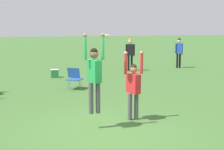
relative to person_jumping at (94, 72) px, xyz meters
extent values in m
plane|color=#3D662D|center=(0.27, -0.09, -1.49)|extent=(120.00, 120.00, 0.00)
cylinder|color=#4C4C51|center=(-0.09, 0.00, -0.68)|extent=(0.12, 0.12, 0.82)
cylinder|color=#4C4C51|center=(0.09, 0.00, -0.68)|extent=(0.12, 0.12, 0.82)
cube|color=green|center=(0.00, 0.00, 0.02)|extent=(0.33, 0.45, 0.58)
sphere|color=brown|center=(0.00, 0.00, 0.45)|extent=(0.22, 0.22, 0.22)
sphere|color=black|center=(0.00, 0.00, 0.51)|extent=(0.19, 0.19, 0.19)
cylinder|color=green|center=(-0.23, 0.00, 0.61)|extent=(0.08, 0.08, 0.61)
sphere|color=brown|center=(-0.23, 0.00, 0.92)|extent=(0.10, 0.10, 0.10)
cylinder|color=green|center=(0.23, 0.00, 0.61)|extent=(0.08, 0.08, 0.61)
sphere|color=brown|center=(0.23, 0.00, 0.92)|extent=(0.10, 0.10, 0.10)
cylinder|color=#4C4C51|center=(1.11, 0.46, -1.11)|extent=(0.12, 0.12, 0.77)
cylinder|color=#4C4C51|center=(1.29, 0.46, -1.11)|extent=(0.12, 0.12, 0.77)
cube|color=red|center=(1.20, 0.46, -0.45)|extent=(0.34, 0.46, 0.55)
sphere|color=#9E704C|center=(1.20, 0.46, -0.04)|extent=(0.21, 0.21, 0.21)
sphere|color=black|center=(1.20, 0.46, 0.02)|extent=(0.18, 0.18, 0.18)
cylinder|color=red|center=(0.97, 0.46, 0.12)|extent=(0.08, 0.08, 0.58)
sphere|color=#9E704C|center=(0.97, 0.46, 0.41)|extent=(0.10, 0.10, 0.10)
cylinder|color=red|center=(1.43, 0.46, 0.12)|extent=(0.08, 0.08, 0.58)
sphere|color=#9E704C|center=(1.43, 0.46, 0.41)|extent=(0.10, 0.10, 0.10)
cylinder|color=white|center=(0.40, 0.41, 0.87)|extent=(0.24, 0.22, 0.11)
cylinder|color=gray|center=(-0.09, 4.82, -1.28)|extent=(0.02, 0.02, 0.43)
cylinder|color=gray|center=(0.38, 4.82, -1.28)|extent=(0.02, 0.02, 0.43)
cylinder|color=gray|center=(-0.09, 5.30, -1.28)|extent=(0.02, 0.02, 0.43)
cylinder|color=gray|center=(0.38, 5.30, -1.28)|extent=(0.02, 0.02, 0.43)
cube|color=#235193|center=(0.15, 5.06, -1.08)|extent=(0.78, 0.78, 0.04)
cube|color=#235193|center=(0.15, 5.32, -0.85)|extent=(0.51, 0.42, 0.44)
cylinder|color=black|center=(3.84, 9.39, -1.04)|extent=(0.12, 0.12, 0.90)
cylinder|color=black|center=(4.04, 9.39, -1.04)|extent=(0.12, 0.12, 0.90)
cube|color=black|center=(3.94, 9.39, -0.27)|extent=(0.47, 0.33, 0.64)
sphere|color=beige|center=(3.94, 9.39, 0.20)|extent=(0.24, 0.24, 0.24)
sphere|color=orange|center=(3.94, 9.39, 0.27)|extent=(0.21, 0.21, 0.21)
cylinder|color=black|center=(3.70, 9.39, -0.29)|extent=(0.08, 0.08, 0.68)
sphere|color=beige|center=(3.70, 9.39, -0.63)|extent=(0.10, 0.10, 0.10)
cylinder|color=black|center=(4.18, 9.39, -0.29)|extent=(0.08, 0.08, 0.68)
sphere|color=beige|center=(4.18, 9.39, -0.63)|extent=(0.10, 0.10, 0.10)
cylinder|color=black|center=(7.11, 9.80, -1.05)|extent=(0.12, 0.12, 0.88)
cylinder|color=black|center=(7.29, 9.80, -1.05)|extent=(0.12, 0.12, 0.88)
cube|color=blue|center=(7.20, 9.80, -0.30)|extent=(0.44, 0.39, 0.63)
sphere|color=beige|center=(7.20, 9.80, 0.17)|extent=(0.24, 0.24, 0.24)
sphere|color=black|center=(7.20, 9.80, 0.23)|extent=(0.20, 0.20, 0.20)
cylinder|color=blue|center=(6.98, 9.80, -0.31)|extent=(0.08, 0.08, 0.66)
sphere|color=beige|center=(6.98, 9.80, -0.65)|extent=(0.10, 0.10, 0.10)
cylinder|color=blue|center=(7.42, 9.80, -0.31)|extent=(0.08, 0.08, 0.66)
sphere|color=beige|center=(7.42, 9.80, -0.65)|extent=(0.10, 0.10, 0.10)
cube|color=#2D8C4C|center=(-0.46, 8.14, -1.30)|extent=(0.37, 0.32, 0.39)
cube|color=silver|center=(-0.46, 8.14, -1.09)|extent=(0.38, 0.32, 0.02)
camera|label=1|loc=(-1.49, -7.68, 1.20)|focal=50.00mm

